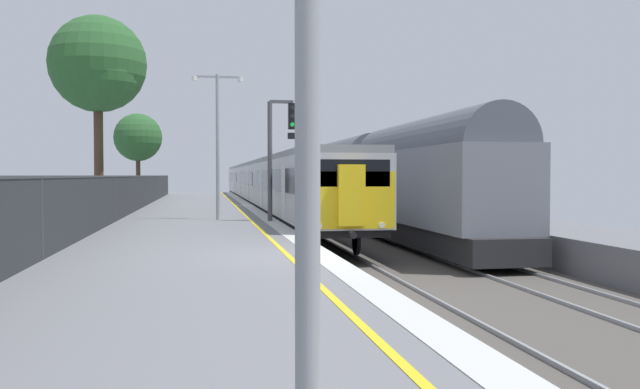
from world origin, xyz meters
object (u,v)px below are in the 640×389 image
commuter_train_at_platform (263,182)px  signal_gantry (277,145)px  platform_lamp_mid (218,134)px  background_tree_centre (99,68)px  freight_train_adjacent_track (323,177)px  background_tree_left (137,139)px

commuter_train_at_platform → signal_gantry: 22.87m
platform_lamp_mid → background_tree_centre: background_tree_centre is taller
commuter_train_at_platform → signal_gantry: signal_gantry is taller
freight_train_adjacent_track → background_tree_centre: (-12.96, -13.82, 5.08)m
signal_gantry → background_tree_centre: size_ratio=0.51×
commuter_train_at_platform → background_tree_centre: background_tree_centre is taller
signal_gantry → commuter_train_at_platform: bearing=86.3°
freight_train_adjacent_track → platform_lamp_mid: platform_lamp_mid is taller
platform_lamp_mid → freight_train_adjacent_track: bearing=68.1°
commuter_train_at_platform → background_tree_left: size_ratio=9.32×
freight_train_adjacent_track → background_tree_centre: background_tree_centre is taller
commuter_train_at_platform → platform_lamp_mid: (-3.69, -21.45, 2.12)m
background_tree_centre → freight_train_adjacent_track: bearing=46.8°
freight_train_adjacent_track → background_tree_left: bearing=160.0°
freight_train_adjacent_track → background_tree_left: 14.20m
signal_gantry → background_tree_left: background_tree_left is taller
commuter_train_at_platform → platform_lamp_mid: platform_lamp_mid is taller
platform_lamp_mid → background_tree_left: background_tree_left is taller
platform_lamp_mid → background_tree_left: 24.51m
commuter_train_at_platform → signal_gantry: (-1.46, -22.76, 1.64)m
commuter_train_at_platform → background_tree_left: 9.93m
commuter_train_at_platform → platform_lamp_mid: 21.87m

